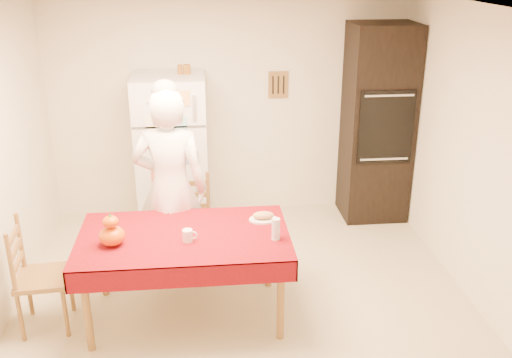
{
  "coord_description": "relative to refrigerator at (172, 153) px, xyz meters",
  "views": [
    {
      "loc": [
        -0.33,
        -4.04,
        2.88
      ],
      "look_at": [
        0.1,
        0.2,
        1.18
      ],
      "focal_mm": 40.0,
      "sensor_mm": 36.0,
      "label": 1
    }
  ],
  "objects": [
    {
      "name": "floor",
      "position": [
        0.65,
        -1.88,
        -0.85
      ],
      "size": [
        4.5,
        4.5,
        0.0
      ],
      "primitive_type": "plane",
      "color": "beige",
      "rests_on": "ground"
    },
    {
      "name": "room_shell",
      "position": [
        0.65,
        -1.88,
        0.77
      ],
      "size": [
        4.02,
        4.52,
        2.51
      ],
      "color": "#EEE2C8",
      "rests_on": "ground"
    },
    {
      "name": "refrigerator",
      "position": [
        0.0,
        0.0,
        0.0
      ],
      "size": [
        0.75,
        0.74,
        1.7
      ],
      "color": "white",
      "rests_on": "floor"
    },
    {
      "name": "oven_cabinet",
      "position": [
        2.28,
        0.05,
        0.25
      ],
      "size": [
        0.7,
        0.62,
        2.2
      ],
      "color": "black",
      "rests_on": "floor"
    },
    {
      "name": "dining_table",
      "position": [
        0.15,
        -1.78,
        -0.16
      ],
      "size": [
        1.7,
        1.0,
        0.76
      ],
      "color": "brown",
      "rests_on": "floor"
    },
    {
      "name": "chair_far",
      "position": [
        0.19,
        -0.98,
        -0.34
      ],
      "size": [
        0.43,
        0.41,
        0.95
      ],
      "rotation": [
        0.0,
        0.0,
        0.03
      ],
      "color": "brown",
      "rests_on": "floor"
    },
    {
      "name": "chair_left",
      "position": [
        -1.05,
        -1.82,
        -0.34
      ],
      "size": [
        0.43,
        0.45,
        0.95
      ],
      "rotation": [
        0.0,
        0.0,
        1.65
      ],
      "color": "brown",
      "rests_on": "floor"
    },
    {
      "name": "seated_woman",
      "position": [
        0.03,
        -1.18,
        0.07
      ],
      "size": [
        0.74,
        0.54,
        1.84
      ],
      "primitive_type": "imported",
      "rotation": [
        0.0,
        0.0,
        2.98
      ],
      "color": "white",
      "rests_on": "floor"
    },
    {
      "name": "coffee_mug",
      "position": [
        0.18,
        -1.9,
        -0.04
      ],
      "size": [
        0.08,
        0.08,
        0.1
      ],
      "primitive_type": "cylinder",
      "color": "white",
      "rests_on": "dining_table"
    },
    {
      "name": "pumpkin_lower",
      "position": [
        -0.4,
        -1.89,
        -0.01
      ],
      "size": [
        0.2,
        0.2,
        0.15
      ],
      "primitive_type": "ellipsoid",
      "color": "#D43D05",
      "rests_on": "dining_table"
    },
    {
      "name": "pumpkin_upper",
      "position": [
        -0.4,
        -1.89,
        0.11
      ],
      "size": [
        0.12,
        0.12,
        0.09
      ],
      "primitive_type": "ellipsoid",
      "color": "#E95505",
      "rests_on": "pumpkin_lower"
    },
    {
      "name": "wine_glass",
      "position": [
        0.88,
        -1.92,
        -0.0
      ],
      "size": [
        0.07,
        0.07,
        0.18
      ],
      "primitive_type": "cylinder",
      "color": "silver",
      "rests_on": "dining_table"
    },
    {
      "name": "bread_plate",
      "position": [
        0.82,
        -1.58,
        -0.08
      ],
      "size": [
        0.24,
        0.24,
        0.02
      ],
      "primitive_type": "cylinder",
      "color": "white",
      "rests_on": "dining_table"
    },
    {
      "name": "bread_loaf",
      "position": [
        0.82,
        -1.58,
        -0.04
      ],
      "size": [
        0.18,
        0.1,
        0.06
      ],
      "primitive_type": "ellipsoid",
      "color": "tan",
      "rests_on": "bread_plate"
    },
    {
      "name": "spice_jar_left",
      "position": [
        0.12,
        0.05,
        0.9
      ],
      "size": [
        0.05,
        0.05,
        0.1
      ],
      "primitive_type": "cylinder",
      "color": "brown",
      "rests_on": "refrigerator"
    },
    {
      "name": "spice_jar_mid",
      "position": [
        0.18,
        0.05,
        0.9
      ],
      "size": [
        0.05,
        0.05,
        0.1
      ],
      "primitive_type": "cylinder",
      "color": "#895919",
      "rests_on": "refrigerator"
    },
    {
      "name": "spice_jar_right",
      "position": [
        0.21,
        0.05,
        0.9
      ],
      "size": [
        0.05,
        0.05,
        0.1
      ],
      "primitive_type": "cylinder",
      "color": "#8F531A",
      "rests_on": "refrigerator"
    }
  ]
}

